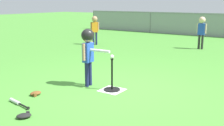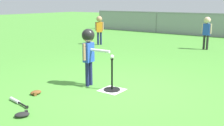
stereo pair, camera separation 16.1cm
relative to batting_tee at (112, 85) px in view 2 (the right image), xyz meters
The scene contains 10 objects.
ground_plane 0.17m from the batting_tee, 31.10° to the left, with size 60.00×60.00×0.00m, color #478C33.
home_plate 0.09m from the batting_tee, 153.43° to the left, with size 0.44×0.44×0.01m, color white.
batting_tee is the anchor object (origin of this frame).
baseball_on_tee 0.58m from the batting_tee, behind, with size 0.07×0.07×0.07m, color white.
batter_child 0.93m from the batting_tee, behind, with size 0.64×0.34×1.18m.
fielder_deep_left 5.77m from the batting_tee, 89.47° to the left, with size 0.35×0.23×1.18m.
fielder_near_right 5.81m from the batting_tee, 130.76° to the left, with size 0.27×0.25×1.15m.
spare_bat_silver 1.79m from the batting_tee, 121.74° to the right, with size 0.59×0.15×0.06m.
glove_near_bats 1.46m from the batting_tee, 134.73° to the right, with size 0.18×0.23×0.07m.
glove_tossed_aside 1.85m from the batting_tee, 101.56° to the right, with size 0.26×0.27×0.07m.
Camera 2 is at (2.85, -4.19, 1.71)m, focal length 43.38 mm.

